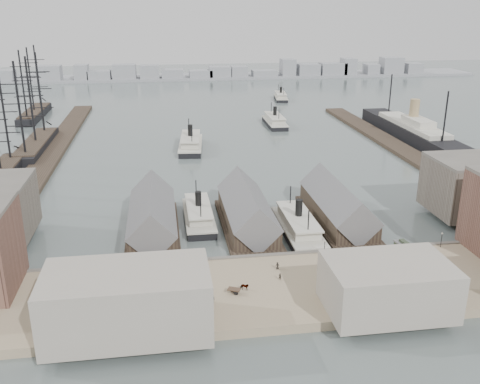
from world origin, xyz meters
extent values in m
plane|color=#4C5857|center=(0.00, 0.00, 0.00)|extent=(900.00, 900.00, 0.00)
cube|color=gray|center=(0.00, -20.00, 1.00)|extent=(180.00, 30.00, 2.00)
cube|color=#59544C|center=(0.00, -5.20, 1.15)|extent=(180.00, 1.20, 2.30)
cube|color=#2D231C|center=(-68.00, 100.00, 0.80)|extent=(10.00, 220.00, 1.60)
cube|color=#2D231C|center=(78.00, 90.00, 0.80)|extent=(10.00, 180.00, 1.60)
cube|color=#2D231C|center=(-26.00, 16.00, 0.60)|extent=(14.00, 42.00, 1.20)
cube|color=#2D231C|center=(-26.00, 17.00, 3.70)|extent=(12.00, 36.00, 5.00)
cube|color=#59595B|center=(-26.00, 17.00, 6.30)|extent=(12.60, 37.00, 12.60)
cube|color=#2D231C|center=(0.00, 16.00, 0.60)|extent=(14.00, 42.00, 1.20)
cube|color=#2D231C|center=(0.00, 17.00, 3.70)|extent=(12.00, 36.00, 5.00)
cube|color=#59595B|center=(0.00, 17.00, 6.30)|extent=(12.60, 37.00, 12.60)
cube|color=#2D231C|center=(26.00, 16.00, 0.60)|extent=(14.00, 42.00, 1.20)
cube|color=#2D231C|center=(26.00, 17.00, 3.70)|extent=(12.00, 36.00, 5.00)
cube|color=#59595B|center=(26.00, 17.00, 6.30)|extent=(12.60, 37.00, 12.60)
cube|color=#60564C|center=(68.00, 15.00, 9.50)|extent=(28.00, 20.00, 15.00)
cube|color=gray|center=(20.00, -32.00, 7.00)|extent=(24.00, 16.00, 10.00)
cube|color=gray|center=(-30.00, -32.00, 8.00)|extent=(30.00, 16.00, 12.00)
cylinder|color=black|center=(-45.00, -7.00, 3.80)|extent=(0.16, 0.16, 3.60)
sphere|color=beige|center=(-45.00, -7.00, 5.70)|extent=(0.44, 0.44, 0.44)
cylinder|color=black|center=(-15.00, -7.00, 3.80)|extent=(0.16, 0.16, 3.60)
sphere|color=beige|center=(-15.00, -7.00, 5.70)|extent=(0.44, 0.44, 0.44)
cylinder|color=black|center=(15.00, -7.00, 3.80)|extent=(0.16, 0.16, 3.60)
sphere|color=beige|center=(15.00, -7.00, 5.70)|extent=(0.44, 0.44, 0.44)
cylinder|color=black|center=(45.00, -7.00, 3.80)|extent=(0.16, 0.16, 3.60)
sphere|color=beige|center=(45.00, -7.00, 5.70)|extent=(0.44, 0.44, 0.44)
cube|color=gray|center=(0.00, 340.00, 1.00)|extent=(500.00, 40.00, 2.00)
cube|color=gray|center=(-145.16, 330.00, 5.14)|extent=(20.65, 14.00, 10.28)
cube|color=gray|center=(-123.57, 330.00, 3.62)|extent=(14.71, 14.00, 7.23)
cube|color=gray|center=(-107.98, 330.00, 6.62)|extent=(17.63, 14.00, 13.23)
cube|color=gray|center=(-83.49, 330.00, 6.79)|extent=(10.74, 14.00, 13.58)
cube|color=gray|center=(-69.86, 330.00, 4.32)|extent=(18.06, 14.00, 8.64)
cube|color=gray|center=(-49.92, 330.00, 6.64)|extent=(18.55, 14.00, 13.29)
cube|color=gray|center=(-29.70, 330.00, 6.24)|extent=(15.33, 14.00, 12.47)
cube|color=gray|center=(-11.29, 330.00, 4.36)|extent=(17.56, 14.00, 8.72)
cube|color=gray|center=(11.96, 330.00, 3.82)|extent=(18.76, 14.00, 7.63)
cube|color=gray|center=(27.85, 330.00, 5.17)|extent=(17.61, 14.00, 10.35)
cube|color=gray|center=(44.04, 330.00, 5.15)|extent=(13.38, 14.00, 10.30)
cube|color=gray|center=(65.61, 330.00, 3.38)|extent=(20.73, 14.00, 6.75)
cube|color=gray|center=(85.69, 330.00, 7.79)|extent=(11.51, 14.00, 15.57)
cube|color=gray|center=(103.47, 330.00, 5.63)|extent=(18.17, 14.00, 11.26)
cube|color=gray|center=(125.20, 330.00, 5.92)|extent=(21.81, 14.00, 11.83)
cube|color=gray|center=(139.05, 330.00, 7.75)|extent=(11.12, 14.00, 15.50)
cube|color=gray|center=(159.69, 330.00, 5.14)|extent=(10.90, 14.00, 10.29)
cube|color=gray|center=(177.90, 330.00, 7.86)|extent=(17.95, 14.00, 15.72)
cube|color=gray|center=(197.92, 330.00, 5.26)|extent=(14.21, 14.00, 10.51)
cube|color=black|center=(-13.00, 23.23, 0.87)|extent=(7.77, 27.20, 1.75)
cube|color=beige|center=(-13.00, 23.23, 2.14)|extent=(8.16, 27.20, 0.49)
cube|color=beige|center=(-13.00, 23.23, 3.50)|extent=(6.31, 19.43, 2.14)
cube|color=beige|center=(-13.00, 23.23, 4.86)|extent=(6.80, 21.37, 0.39)
cylinder|color=black|center=(-13.00, 23.23, 6.99)|extent=(1.75, 1.75, 4.37)
cylinder|color=black|center=(-13.00, 31.97, 6.80)|extent=(0.29, 0.29, 5.83)
cylinder|color=black|center=(-13.00, 14.49, 6.80)|extent=(0.29, 0.29, 5.83)
cube|color=black|center=(13.00, 10.35, 0.95)|extent=(8.47, 29.64, 1.91)
cube|color=beige|center=(13.00, 10.35, 2.33)|extent=(8.89, 29.64, 0.53)
cube|color=beige|center=(13.00, 10.35, 3.81)|extent=(6.88, 21.17, 2.33)
cube|color=beige|center=(13.00, 10.35, 5.29)|extent=(7.41, 23.29, 0.42)
cylinder|color=black|center=(13.00, 10.35, 7.62)|extent=(1.91, 1.91, 4.76)
cylinder|color=black|center=(13.00, 19.88, 7.41)|extent=(0.32, 0.32, 6.35)
cylinder|color=black|center=(13.00, 0.82, 7.41)|extent=(0.32, 0.32, 6.35)
cube|color=black|center=(-10.24, 105.38, 1.01)|extent=(11.90, 32.27, 2.03)
cube|color=beige|center=(-10.24, 105.38, 2.48)|extent=(12.35, 32.31, 0.56)
cube|color=beige|center=(-10.24, 105.38, 4.06)|extent=(9.38, 23.13, 2.48)
cube|color=beige|center=(-10.24, 105.38, 5.64)|extent=(10.15, 25.43, 0.45)
cylinder|color=black|center=(-10.24, 105.38, 8.12)|extent=(2.03, 2.03, 5.07)
cylinder|color=black|center=(-10.24, 115.53, 7.89)|extent=(0.34, 0.34, 6.76)
cylinder|color=black|center=(-10.24, 95.23, 7.89)|extent=(0.34, 0.34, 6.76)
cube|color=black|center=(35.49, 146.36, 0.93)|extent=(8.71, 29.14, 1.87)
cube|color=beige|center=(35.49, 146.36, 2.28)|extent=(9.12, 29.14, 0.52)
cube|color=beige|center=(35.49, 146.36, 3.73)|extent=(7.03, 20.82, 2.28)
cube|color=beige|center=(35.49, 146.36, 5.18)|extent=(7.58, 22.90, 0.41)
cylinder|color=black|center=(35.49, 146.36, 7.46)|extent=(1.87, 1.87, 4.66)
cylinder|color=black|center=(35.49, 155.69, 7.26)|extent=(0.31, 0.31, 6.22)
cylinder|color=black|center=(35.49, 137.03, 7.26)|extent=(0.31, 0.31, 6.22)
cube|color=black|center=(55.75, 222.51, 0.80)|extent=(10.19, 25.50, 1.59)
cube|color=beige|center=(55.75, 222.51, 1.95)|extent=(10.54, 25.55, 0.44)
cube|color=beige|center=(55.75, 222.51, 3.19)|extent=(7.97, 18.30, 1.95)
cube|color=beige|center=(55.75, 222.51, 4.43)|extent=(8.63, 20.12, 0.35)
cylinder|color=black|center=(55.75, 222.51, 6.38)|extent=(1.59, 1.59, 3.99)
cylinder|color=black|center=(55.75, 230.48, 6.20)|extent=(0.27, 0.27, 5.31)
cylinder|color=black|center=(55.75, 214.54, 6.20)|extent=(0.27, 0.27, 5.31)
cylinder|color=black|center=(-79.72, 87.44, 19.55)|extent=(0.78, 0.78, 33.23)
cube|color=black|center=(-75.58, 112.76, 1.91)|extent=(9.56, 55.22, 3.82)
cube|color=#2D231C|center=(-75.58, 112.76, 4.14)|extent=(9.03, 49.69, 0.64)
cylinder|color=black|center=(-75.58, 93.43, 21.24)|extent=(0.85, 0.85, 36.10)
cylinder|color=black|center=(-75.58, 112.76, 21.24)|extent=(0.85, 0.85, 36.10)
cylinder|color=black|center=(-75.58, 132.08, 21.24)|extent=(0.85, 0.85, 36.10)
cube|color=black|center=(-91.16, 186.35, 1.83)|extent=(9.14, 50.80, 3.66)
cube|color=#2D231C|center=(-91.16, 186.35, 3.96)|extent=(8.64, 45.72, 0.61)
cylinder|color=black|center=(-91.16, 168.57, 20.32)|extent=(0.81, 0.81, 34.55)
cylinder|color=black|center=(-91.16, 186.35, 20.32)|extent=(0.81, 0.81, 34.55)
cylinder|color=black|center=(-91.16, 204.13, 20.32)|extent=(0.81, 0.81, 34.55)
cube|color=black|center=(92.00, 108.08, 2.93)|extent=(12.68, 92.65, 5.85)
cube|color=beige|center=(92.00, 108.08, 6.83)|extent=(10.73, 53.64, 1.95)
cube|color=beige|center=(92.00, 103.20, 9.27)|extent=(7.80, 19.51, 2.93)
cylinder|color=tan|center=(92.00, 108.08, 13.65)|extent=(4.29, 4.29, 9.75)
cube|color=black|center=(33.54, -13.68, 2.40)|extent=(3.70, 9.75, 0.80)
cube|color=#2A3325|center=(33.54, -13.68, 4.10)|extent=(3.86, 10.26, 2.60)
cube|color=#59595B|center=(33.54, -13.68, 5.55)|extent=(4.12, 10.68, 0.30)
imported|color=black|center=(-42.55, -16.71, 2.73)|extent=(1.69, 1.62, 1.45)
cube|color=#3F2D21|center=(-44.91, -17.80, 2.90)|extent=(2.99, 2.46, 0.25)
cylinder|color=black|center=(-44.61, -18.44, 2.55)|extent=(1.03, 0.54, 1.10)
cylinder|color=black|center=(-45.20, -17.17, 2.55)|extent=(1.03, 0.54, 1.10)
imported|color=black|center=(-6.65, -20.77, 2.81)|extent=(2.10, 1.58, 1.62)
cube|color=#3F2D21|center=(-9.02, -21.83, 2.90)|extent=(2.99, 2.43, 0.25)
cylinder|color=black|center=(-8.73, -22.47, 2.55)|extent=(1.04, 0.52, 1.10)
cylinder|color=black|center=(-9.30, -21.19, 2.55)|extent=(1.04, 0.52, 1.10)
imported|color=black|center=(25.91, -25.05, 2.77)|extent=(1.55, 1.73, 1.55)
cube|color=#3F2D21|center=(23.35, -25.49, 2.90)|extent=(2.82, 1.92, 0.25)
cylinder|color=black|center=(23.47, -26.18, 2.55)|extent=(1.10, 0.26, 1.10)
cylinder|color=black|center=(23.23, -24.80, 2.55)|extent=(1.10, 0.26, 1.10)
imported|color=black|center=(-42.96, -11.05, 2.80)|extent=(0.67, 0.56, 1.60)
imported|color=black|center=(-47.14, -18.86, 2.86)|extent=(0.99, 0.87, 1.72)
imported|color=black|center=(-26.14, -8.00, 2.82)|extent=(0.87, 1.18, 1.64)
imported|color=black|center=(-13.72, -24.76, 2.91)|extent=(0.80, 1.16, 1.82)
imported|color=black|center=(2.27, -12.48, 2.86)|extent=(0.87, 0.60, 1.71)
imported|color=black|center=(1.76, -17.49, 2.81)|extent=(0.69, 0.58, 1.61)
imported|color=black|center=(22.20, -9.27, 2.80)|extent=(0.99, 0.97, 1.61)
imported|color=black|center=(32.16, -24.50, 2.81)|extent=(1.20, 0.94, 1.63)
imported|color=black|center=(39.17, -13.23, 2.87)|extent=(0.47, 1.04, 1.74)
imported|color=black|center=(-17.95, -14.98, 2.79)|extent=(1.17, 1.09, 1.58)
camera|label=1|loc=(-22.33, -119.15, 59.18)|focal=40.00mm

